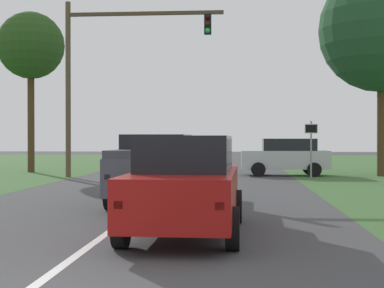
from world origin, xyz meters
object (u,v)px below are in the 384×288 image
(red_suv_near, at_px, (187,182))
(crossing_suv_far, at_px, (286,156))
(traffic_light, at_px, (107,62))
(pickup_truck_lead, at_px, (158,168))
(oak_tree_right, at_px, (381,30))
(extra_tree_1, at_px, (31,47))
(keep_moving_sign, at_px, (311,142))

(red_suv_near, relative_size, crossing_suv_far, 1.18)
(red_suv_near, distance_m, crossing_suv_far, 17.90)
(red_suv_near, bearing_deg, traffic_light, 108.15)
(pickup_truck_lead, bearing_deg, crossing_suv_far, 70.23)
(red_suv_near, bearing_deg, pickup_truck_lead, 103.88)
(traffic_light, bearing_deg, oak_tree_right, 7.99)
(red_suv_near, height_order, extra_tree_1, extra_tree_1)
(oak_tree_right, xyz_separation_m, crossing_suv_far, (-4.50, 0.20, -6.04))
(pickup_truck_lead, height_order, extra_tree_1, extra_tree_1)
(traffic_light, distance_m, oak_tree_right, 13.13)
(crossing_suv_far, bearing_deg, red_suv_near, -100.60)
(traffic_light, relative_size, keep_moving_sign, 3.13)
(extra_tree_1, bearing_deg, oak_tree_right, -6.06)
(traffic_light, bearing_deg, pickup_truck_lead, -69.90)
(pickup_truck_lead, height_order, crossing_suv_far, pickup_truck_lead)
(keep_moving_sign, bearing_deg, pickup_truck_lead, -117.18)
(keep_moving_sign, bearing_deg, red_suv_near, -105.24)
(crossing_suv_far, height_order, extra_tree_1, extra_tree_1)
(traffic_light, bearing_deg, keep_moving_sign, 1.09)
(pickup_truck_lead, height_order, oak_tree_right, oak_tree_right)
(extra_tree_1, bearing_deg, traffic_light, -36.78)
(red_suv_near, bearing_deg, oak_tree_right, 65.88)
(crossing_suv_far, xyz_separation_m, extra_tree_1, (-13.36, 1.70, 5.78))
(oak_tree_right, height_order, crossing_suv_far, oak_tree_right)
(keep_moving_sign, relative_size, extra_tree_1, 0.30)
(red_suv_near, height_order, oak_tree_right, oak_tree_right)
(red_suv_near, xyz_separation_m, extra_tree_1, (-10.07, 19.30, 5.73))
(keep_moving_sign, bearing_deg, traffic_light, -178.91)
(traffic_light, height_order, extra_tree_1, extra_tree_1)
(keep_moving_sign, height_order, crossing_suv_far, keep_moving_sign)
(keep_moving_sign, xyz_separation_m, oak_tree_right, (3.50, 1.63, 5.32))
(keep_moving_sign, relative_size, oak_tree_right, 0.26)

